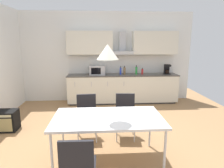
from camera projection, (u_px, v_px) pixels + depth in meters
ground_plane at (102, 143)px, 3.81m from camera, size 7.33×8.75×0.02m
wall_back at (100, 57)px, 6.41m from camera, size 5.86×0.10×2.82m
kitchen_counter at (123, 88)px, 6.31m from camera, size 3.41×0.64×0.90m
backsplash_tile at (122, 64)px, 6.44m from camera, size 3.39×0.02×0.56m
upper_wall_cabinets at (123, 43)px, 6.15m from camera, size 3.39×0.40×0.70m
microwave at (97, 70)px, 6.13m from camera, size 0.48×0.35×0.28m
coffee_maker at (167, 69)px, 6.30m from camera, size 0.18×0.19×0.30m
bottle_blue at (121, 71)px, 6.21m from camera, size 0.06×0.06×0.25m
bottle_red at (142, 71)px, 6.24m from camera, size 0.06×0.06×0.20m
bottle_green at (136, 70)px, 6.24m from camera, size 0.06×0.06×0.28m
bottle_brown at (124, 71)px, 6.20m from camera, size 0.07×0.07×0.27m
dining_table at (108, 119)px, 3.08m from camera, size 1.68×0.95×0.75m
chair_near_left at (78, 164)px, 2.26m from camera, size 0.41×0.41×0.87m
chair_far_left at (87, 112)px, 3.94m from camera, size 0.43×0.43×0.87m
chair_far_right at (125, 111)px, 3.98m from camera, size 0.43×0.43×0.87m
guitar_amp at (5, 121)px, 4.32m from camera, size 0.52×0.37×0.44m
pendant_lamp at (108, 52)px, 2.87m from camera, size 0.32×0.32×0.22m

